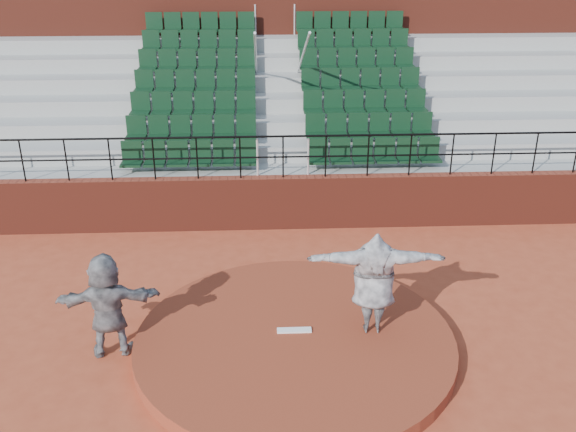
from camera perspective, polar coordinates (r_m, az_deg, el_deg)
The scene contains 9 objects.
ground at distance 11.37m, azimuth 0.59°, elevation -11.64°, with size 90.00×90.00×0.00m, color #A94226.
pitchers_mound at distance 11.30m, azimuth 0.60°, elevation -11.13°, with size 5.50×5.50×0.25m, color maroon.
pitching_rubber at distance 11.34m, azimuth 0.56°, elevation -10.11°, with size 0.60×0.15×0.03m, color white.
boundary_wall at distance 15.44m, azimuth -0.43°, elevation 1.23°, with size 24.00×0.30×1.30m, color maroon.
wall_railing at distance 14.96m, azimuth -0.44°, elevation 6.10°, with size 24.04×0.05×1.03m.
seating_deck at distance 18.61m, azimuth -0.88°, elevation 7.83°, with size 24.00×5.97×4.63m.
press_box_facade at distance 22.05m, azimuth -1.26°, elevation 15.97°, with size 24.00×3.00×7.10m, color maroon.
pitcher at distance 11.00m, azimuth 7.64°, elevation -5.89°, with size 2.29×0.62×1.86m, color black.
fielder at distance 11.17m, azimuth -15.75°, elevation -7.65°, with size 1.73×0.55×1.86m, color black.
Camera 1 is at (-0.54, -9.22, 6.62)m, focal length 40.00 mm.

